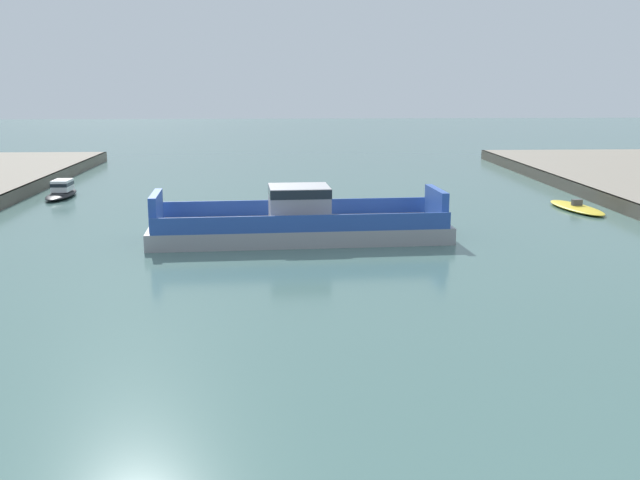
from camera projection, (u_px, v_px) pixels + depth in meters
The scene contains 3 objects.
chain_ferry at pixel (299, 223), 50.46m from camera, with size 20.45×7.68×3.64m.
moored_boat_near_left at pixel (577, 207), 61.85m from camera, with size 3.38×8.05×0.89m.
moored_boat_upstream_b at pixel (62, 191), 68.48m from camera, with size 2.16×6.74×1.58m.
Camera 1 is at (-2.09, -10.62, 10.65)m, focal length 41.57 mm.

